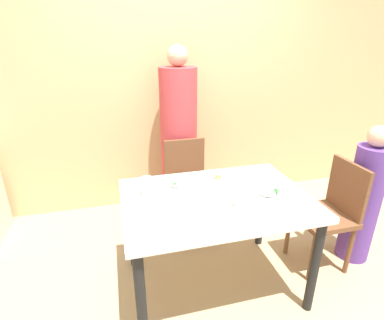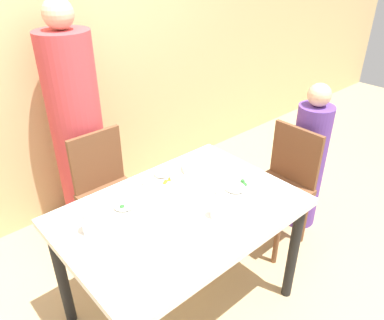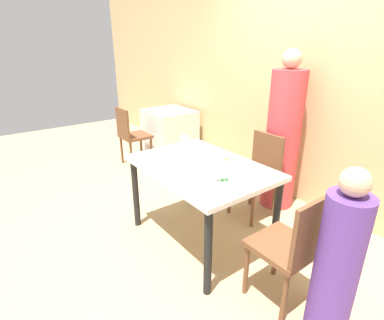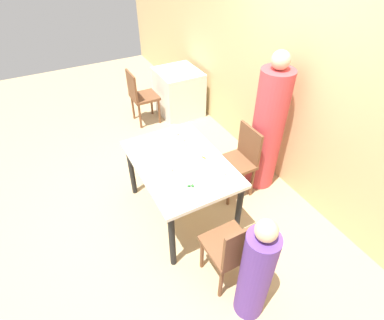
{
  "view_description": "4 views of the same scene",
  "coord_description": "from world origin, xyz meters",
  "px_view_note": "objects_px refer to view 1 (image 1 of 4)",
  "views": [
    {
      "loc": [
        -0.6,
        -1.65,
        1.72
      ],
      "look_at": [
        -0.14,
        0.1,
        0.99
      ],
      "focal_mm": 28.0,
      "sensor_mm": 36.0,
      "label": 1
    },
    {
      "loc": [
        -1.0,
        -1.2,
        1.95
      ],
      "look_at": [
        0.1,
        0.03,
        0.99
      ],
      "focal_mm": 35.0,
      "sensor_mm": 36.0,
      "label": 2
    },
    {
      "loc": [
        1.87,
        -1.48,
        1.73
      ],
      "look_at": [
        -0.04,
        -0.06,
        0.8
      ],
      "focal_mm": 28.0,
      "sensor_mm": 36.0,
      "label": 3
    },
    {
      "loc": [
        2.11,
        -0.99,
        2.67
      ],
      "look_at": [
        0.08,
        0.1,
        0.79
      ],
      "focal_mm": 28.0,
      "sensor_mm": 36.0,
      "label": 4
    }
  ],
  "objects_px": {
    "chair_adult_spot": "(188,183)",
    "plate_rice_adult": "(178,185)",
    "person_adult": "(179,142)",
    "person_child": "(363,201)",
    "glass_water_tall": "(240,200)",
    "bowl_curry": "(248,174)",
    "chair_child_spot": "(330,211)"
  },
  "relations": [
    {
      "from": "chair_adult_spot",
      "to": "plate_rice_adult",
      "type": "distance_m",
      "value": 0.66
    },
    {
      "from": "person_adult",
      "to": "person_child",
      "type": "bearing_deg",
      "value": -41.09
    },
    {
      "from": "glass_water_tall",
      "to": "bowl_curry",
      "type": "bearing_deg",
      "value": 59.24
    },
    {
      "from": "glass_water_tall",
      "to": "chair_child_spot",
      "type": "bearing_deg",
      "value": 12.67
    },
    {
      "from": "chair_child_spot",
      "to": "glass_water_tall",
      "type": "xyz_separation_m",
      "value": [
        -0.86,
        -0.19,
        0.32
      ]
    },
    {
      "from": "person_adult",
      "to": "glass_water_tall",
      "type": "xyz_separation_m",
      "value": [
        0.1,
        -1.29,
        0.03
      ]
    },
    {
      "from": "bowl_curry",
      "to": "glass_water_tall",
      "type": "height_order",
      "value": "glass_water_tall"
    },
    {
      "from": "chair_adult_spot",
      "to": "plate_rice_adult",
      "type": "bearing_deg",
      "value": -110.2
    },
    {
      "from": "chair_adult_spot",
      "to": "bowl_curry",
      "type": "distance_m",
      "value": 0.7
    },
    {
      "from": "glass_water_tall",
      "to": "chair_adult_spot",
      "type": "bearing_deg",
      "value": 96.0
    },
    {
      "from": "chair_adult_spot",
      "to": "person_child",
      "type": "height_order",
      "value": "person_child"
    },
    {
      "from": "person_adult",
      "to": "bowl_curry",
      "type": "xyz_separation_m",
      "value": [
        0.33,
        -0.9,
        0.0
      ]
    },
    {
      "from": "chair_adult_spot",
      "to": "glass_water_tall",
      "type": "bearing_deg",
      "value": -84.0
    },
    {
      "from": "person_adult",
      "to": "chair_adult_spot",
      "type": "bearing_deg",
      "value": -90.0
    },
    {
      "from": "person_child",
      "to": "chair_adult_spot",
      "type": "bearing_deg",
      "value": 149.4
    },
    {
      "from": "chair_child_spot",
      "to": "person_child",
      "type": "distance_m",
      "value": 0.3
    },
    {
      "from": "person_adult",
      "to": "bowl_curry",
      "type": "distance_m",
      "value": 0.96
    },
    {
      "from": "person_adult",
      "to": "bowl_curry",
      "type": "bearing_deg",
      "value": -69.56
    },
    {
      "from": "chair_adult_spot",
      "to": "plate_rice_adult",
      "type": "relative_size",
      "value": 3.36
    },
    {
      "from": "person_child",
      "to": "glass_water_tall",
      "type": "xyz_separation_m",
      "value": [
        -1.16,
        -0.19,
        0.28
      ]
    },
    {
      "from": "chair_child_spot",
      "to": "bowl_curry",
      "type": "xyz_separation_m",
      "value": [
        -0.63,
        0.2,
        0.3
      ]
    },
    {
      "from": "plate_rice_adult",
      "to": "glass_water_tall",
      "type": "height_order",
      "value": "glass_water_tall"
    },
    {
      "from": "chair_adult_spot",
      "to": "person_adult",
      "type": "distance_m",
      "value": 0.46
    },
    {
      "from": "bowl_curry",
      "to": "plate_rice_adult",
      "type": "bearing_deg",
      "value": -178.11
    },
    {
      "from": "bowl_curry",
      "to": "plate_rice_adult",
      "type": "distance_m",
      "value": 0.54
    },
    {
      "from": "person_child",
      "to": "bowl_curry",
      "type": "height_order",
      "value": "person_child"
    },
    {
      "from": "person_adult",
      "to": "person_child",
      "type": "relative_size",
      "value": 1.47
    },
    {
      "from": "chair_child_spot",
      "to": "person_child",
      "type": "height_order",
      "value": "person_child"
    },
    {
      "from": "chair_adult_spot",
      "to": "plate_rice_adult",
      "type": "height_order",
      "value": "chair_adult_spot"
    },
    {
      "from": "chair_child_spot",
      "to": "plate_rice_adult",
      "type": "xyz_separation_m",
      "value": [
        -1.17,
        0.18,
        0.28
      ]
    },
    {
      "from": "chair_adult_spot",
      "to": "person_child",
      "type": "distance_m",
      "value": 1.47
    },
    {
      "from": "person_child",
      "to": "glass_water_tall",
      "type": "relative_size",
      "value": 10.48
    }
  ]
}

